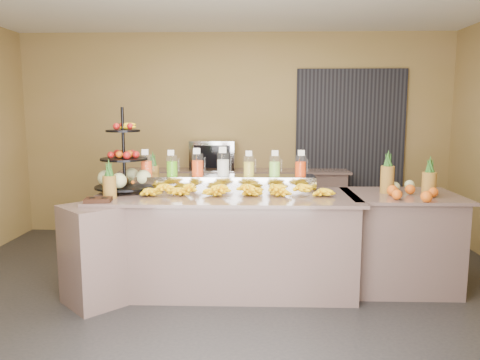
{
  "coord_description": "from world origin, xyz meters",
  "views": [
    {
      "loc": [
        0.27,
        -4.1,
        1.72
      ],
      "look_at": [
        0.13,
        0.3,
        1.08
      ],
      "focal_mm": 35.0,
      "sensor_mm": 36.0,
      "label": 1
    }
  ],
  "objects_px": {
    "pitcher_tray": "(223,183)",
    "fruit_stand": "(128,170)",
    "banana_heap": "(233,188)",
    "right_fruit_pile": "(409,187)",
    "oven_warmer": "(213,155)",
    "condiment_caddy": "(98,200)"
  },
  "relations": [
    {
      "from": "pitcher_tray",
      "to": "fruit_stand",
      "type": "relative_size",
      "value": 2.21
    },
    {
      "from": "banana_heap",
      "to": "fruit_stand",
      "type": "relative_size",
      "value": 2.22
    },
    {
      "from": "condiment_caddy",
      "to": "right_fruit_pile",
      "type": "relative_size",
      "value": 0.45
    },
    {
      "from": "right_fruit_pile",
      "to": "pitcher_tray",
      "type": "bearing_deg",
      "value": 170.82
    },
    {
      "from": "fruit_stand",
      "to": "banana_heap",
      "type": "bearing_deg",
      "value": -27.37
    },
    {
      "from": "pitcher_tray",
      "to": "banana_heap",
      "type": "relative_size",
      "value": 1.0
    },
    {
      "from": "fruit_stand",
      "to": "right_fruit_pile",
      "type": "bearing_deg",
      "value": -21.03
    },
    {
      "from": "banana_heap",
      "to": "fruit_stand",
      "type": "bearing_deg",
      "value": 169.8
    },
    {
      "from": "condiment_caddy",
      "to": "right_fruit_pile",
      "type": "height_order",
      "value": "right_fruit_pile"
    },
    {
      "from": "right_fruit_pile",
      "to": "oven_warmer",
      "type": "bearing_deg",
      "value": 135.94
    },
    {
      "from": "banana_heap",
      "to": "condiment_caddy",
      "type": "bearing_deg",
      "value": -162.95
    },
    {
      "from": "pitcher_tray",
      "to": "right_fruit_pile",
      "type": "xyz_separation_m",
      "value": [
        1.78,
        -0.29,
        0.01
      ]
    },
    {
      "from": "banana_heap",
      "to": "condiment_caddy",
      "type": "relative_size",
      "value": 8.19
    },
    {
      "from": "fruit_stand",
      "to": "right_fruit_pile",
      "type": "distance_m",
      "value": 2.73
    },
    {
      "from": "pitcher_tray",
      "to": "banana_heap",
      "type": "distance_m",
      "value": 0.32
    },
    {
      "from": "oven_warmer",
      "to": "banana_heap",
      "type": "bearing_deg",
      "value": -77.72
    },
    {
      "from": "pitcher_tray",
      "to": "fruit_stand",
      "type": "distance_m",
      "value": 0.96
    },
    {
      "from": "oven_warmer",
      "to": "right_fruit_pile",
      "type": "bearing_deg",
      "value": -42.24
    },
    {
      "from": "banana_heap",
      "to": "oven_warmer",
      "type": "height_order",
      "value": "oven_warmer"
    },
    {
      "from": "condiment_caddy",
      "to": "oven_warmer",
      "type": "xyz_separation_m",
      "value": [
        0.82,
        2.33,
        0.18
      ]
    },
    {
      "from": "banana_heap",
      "to": "pitcher_tray",
      "type": "bearing_deg",
      "value": 111.68
    },
    {
      "from": "right_fruit_pile",
      "to": "banana_heap",
      "type": "bearing_deg",
      "value": -179.76
    }
  ]
}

